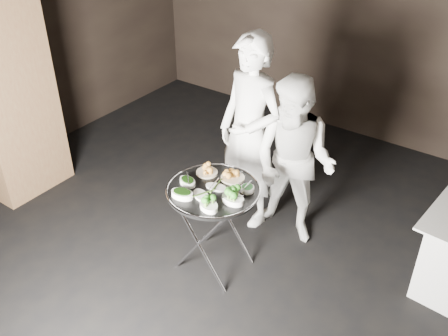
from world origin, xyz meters
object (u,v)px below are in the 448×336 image
Objects in this scene: tray_stand at (214,225)px; waiter_right at (294,163)px; waiter_left at (250,134)px; serving_tray at (213,190)px.

waiter_right is at bearing 67.11° from tray_stand.
waiter_left reaches higher than waiter_right.
tray_stand is 1.05× the size of serving_tray.
waiter_right reaches higher than tray_stand.
serving_tray is 0.80m from waiter_left.
waiter_left is 0.50m from waiter_right.
serving_tray reaches higher than tray_stand.
tray_stand is 0.93m from waiter_left.
serving_tray is at bearing -66.78° from waiter_left.
tray_stand is at bearing -116.00° from waiter_right.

